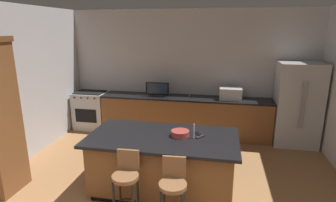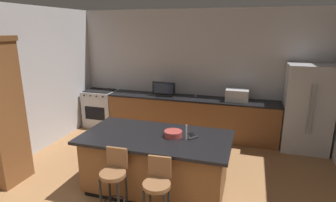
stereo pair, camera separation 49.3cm
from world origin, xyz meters
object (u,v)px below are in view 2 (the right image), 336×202
(range_oven, at_px, (101,108))
(microwave, at_px, (237,95))
(kitchen_island, at_px, (156,163))
(tv_monitor, at_px, (164,90))
(bar_stool_right, at_px, (157,189))
(tv_remote, at_px, (193,138))
(cell_phone, at_px, (192,135))
(bar_stool_left, at_px, (114,178))
(refrigerator, at_px, (307,108))
(fruit_bowl, at_px, (173,134))

(range_oven, bearing_deg, microwave, 0.02)
(kitchen_island, relative_size, tv_monitor, 4.10)
(bar_stool_right, xyz_separation_m, tv_remote, (0.25, 0.87, 0.35))
(range_oven, height_order, cell_phone, range_oven)
(range_oven, relative_size, tv_monitor, 1.73)
(range_oven, bearing_deg, bar_stool_left, -56.91)
(refrigerator, bearing_deg, fruit_bowl, -133.68)
(refrigerator, distance_m, tv_monitor, 3.04)
(range_oven, height_order, bar_stool_left, bar_stool_left)
(bar_stool_left, bearing_deg, microwave, 64.31)
(tv_monitor, distance_m, cell_phone, 2.41)
(range_oven, bearing_deg, cell_phone, -37.38)
(tv_monitor, height_order, bar_stool_right, tv_monitor)
(kitchen_island, height_order, tv_remote, tv_remote)
(refrigerator, distance_m, microwave, 1.40)
(kitchen_island, bearing_deg, microwave, 66.55)
(microwave, bearing_deg, tv_monitor, -178.21)
(kitchen_island, xyz_separation_m, microwave, (1.03, 2.37, 0.58))
(refrigerator, distance_m, fruit_bowl, 3.13)
(tv_monitor, xyz_separation_m, bar_stool_right, (0.93, -3.12, -0.50))
(refrigerator, relative_size, bar_stool_left, 1.88)
(kitchen_island, distance_m, cell_phone, 0.70)
(bar_stool_right, bearing_deg, range_oven, 125.92)
(range_oven, bearing_deg, kitchen_island, -45.30)
(range_oven, height_order, microwave, microwave)
(tv_monitor, relative_size, bar_stool_left, 0.57)
(range_oven, relative_size, microwave, 1.95)
(bar_stool_right, xyz_separation_m, cell_phone, (0.20, 1.00, 0.35))
(refrigerator, height_order, tv_monitor, refrigerator)
(kitchen_island, height_order, bar_stool_left, bar_stool_left)
(cell_phone, xyz_separation_m, tv_remote, (0.05, -0.13, 0.01))
(kitchen_island, bearing_deg, refrigerator, 43.81)
(range_oven, xyz_separation_m, bar_stool_left, (2.02, -3.10, 0.10))
(kitchen_island, distance_m, tv_remote, 0.72)
(cell_phone, bearing_deg, microwave, 44.13)
(bar_stool_left, bearing_deg, fruit_bowl, 51.86)
(kitchen_island, height_order, fruit_bowl, fruit_bowl)
(kitchen_island, distance_m, fruit_bowl, 0.55)
(microwave, bearing_deg, bar_stool_left, -113.43)
(refrigerator, xyz_separation_m, fruit_bowl, (-2.16, -2.26, 0.06))
(tv_remote, bearing_deg, kitchen_island, -135.97)
(microwave, distance_m, tv_monitor, 1.65)
(tv_monitor, bearing_deg, refrigerator, -0.01)
(kitchen_island, height_order, cell_phone, cell_phone)
(tv_monitor, distance_m, bar_stool_left, 3.11)
(tv_monitor, relative_size, cell_phone, 3.60)
(bar_stool_right, relative_size, tv_remote, 5.55)
(microwave, bearing_deg, cell_phone, -103.41)
(microwave, relative_size, bar_stool_right, 0.51)
(tv_monitor, xyz_separation_m, bar_stool_left, (0.31, -3.05, -0.50))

